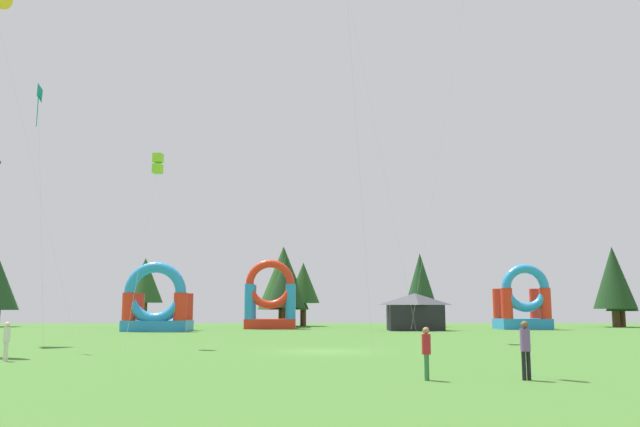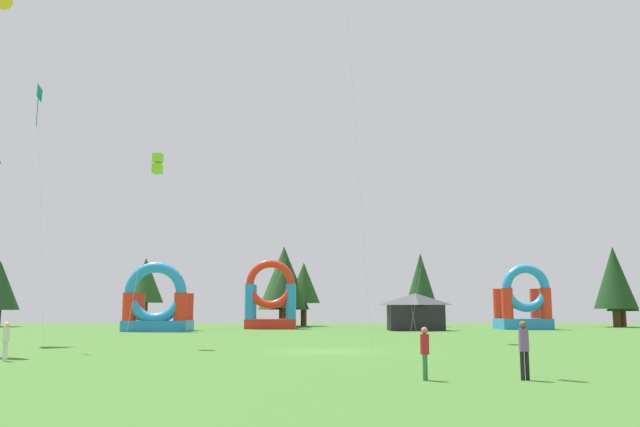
% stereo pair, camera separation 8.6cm
% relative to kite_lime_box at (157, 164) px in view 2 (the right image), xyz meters
% --- Properties ---
extents(ground_plane, '(120.00, 120.00, 0.00)m').
position_rel_kite_lime_box_xyz_m(ground_plane, '(9.88, -4.25, -10.66)').
color(ground_plane, '#3D6B28').
extents(kite_lime_box, '(0.83, 3.97, 11.28)m').
position_rel_kite_lime_box_xyz_m(kite_lime_box, '(0.00, 0.00, 0.00)').
color(kite_lime_box, '#8CD826').
rests_on(kite_lime_box, ground_plane).
extents(kite_teal_diamond, '(0.76, 2.74, 14.64)m').
position_rel_kite_lime_box_xyz_m(kite_teal_diamond, '(-6.46, -2.03, 3.37)').
color(kite_teal_diamond, '#0C7F7A').
rests_on(kite_teal_diamond, ground_plane).
extents(person_near_camera, '(0.39, 0.39, 1.61)m').
position_rel_kite_lime_box_xyz_m(person_near_camera, '(-3.68, -10.05, -9.70)').
color(person_near_camera, silver).
rests_on(person_near_camera, ground_plane).
extents(person_left_edge, '(0.38, 0.38, 1.80)m').
position_rel_kite_lime_box_xyz_m(person_left_edge, '(15.59, -17.59, -9.59)').
color(person_left_edge, black).
rests_on(person_left_edge, ground_plane).
extents(person_far_side, '(0.36, 0.36, 1.61)m').
position_rel_kite_lime_box_xyz_m(person_far_side, '(12.52, -17.55, -9.70)').
color(person_far_side, '#33723F').
rests_on(person_far_side, ground_plane).
extents(inflatable_blue_arch, '(5.11, 4.10, 6.62)m').
position_rel_kite_lime_box_xyz_m(inflatable_blue_arch, '(31.32, 29.26, -8.24)').
color(inflatable_blue_arch, '#268CD8').
rests_on(inflatable_blue_arch, ground_plane).
extents(inflatable_yellow_castle, '(5.31, 3.64, 7.19)m').
position_rel_kite_lime_box_xyz_m(inflatable_yellow_castle, '(5.11, 31.23, -7.95)').
color(inflatable_yellow_castle, red).
rests_on(inflatable_yellow_castle, ground_plane).
extents(inflatable_orange_dome, '(6.02, 4.48, 6.47)m').
position_rel_kite_lime_box_xyz_m(inflatable_orange_dome, '(-5.24, 24.36, -8.43)').
color(inflatable_orange_dome, '#268CD8').
rests_on(inflatable_orange_dome, ground_plane).
extents(festival_tent, '(5.22, 3.11, 3.60)m').
position_rel_kite_lime_box_xyz_m(festival_tent, '(19.50, 25.67, -8.86)').
color(festival_tent, black).
rests_on(festival_tent, ground_plane).
extents(tree_row_1, '(4.11, 4.11, 7.75)m').
position_rel_kite_lime_box_xyz_m(tree_row_1, '(-9.28, 35.85, -5.47)').
color(tree_row_1, '#4C331E').
rests_on(tree_row_1, ground_plane).
extents(tree_row_2, '(6.19, 6.19, 9.61)m').
position_rel_kite_lime_box_xyz_m(tree_row_2, '(6.14, 40.94, -4.90)').
color(tree_row_2, '#4C331E').
rests_on(tree_row_2, ground_plane).
extents(tree_row_3, '(4.56, 4.56, 8.13)m').
position_rel_kite_lime_box_xyz_m(tree_row_3, '(6.54, 37.07, -5.54)').
color(tree_row_3, '#4C331E').
rests_on(tree_row_3, ground_plane).
extents(tree_row_4, '(3.92, 3.92, 7.62)m').
position_rel_kite_lime_box_xyz_m(tree_row_4, '(8.56, 40.68, -5.55)').
color(tree_row_4, '#4C331E').
rests_on(tree_row_4, ground_plane).
extents(tree_row_5, '(3.78, 3.78, 8.59)m').
position_rel_kite_lime_box_xyz_m(tree_row_5, '(22.33, 38.39, -5.32)').
color(tree_row_5, '#4C331E').
rests_on(tree_row_5, ground_plane).
extents(tree_row_6, '(4.74, 4.74, 9.22)m').
position_rel_kite_lime_box_xyz_m(tree_row_6, '(44.35, 36.32, -5.05)').
color(tree_row_6, '#4C331E').
rests_on(tree_row_6, ground_plane).
extents(tree_row_7, '(3.46, 3.46, 6.02)m').
position_rel_kite_lime_box_xyz_m(tree_row_7, '(45.30, 36.71, -6.79)').
color(tree_row_7, '#4C331E').
rests_on(tree_row_7, ground_plane).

